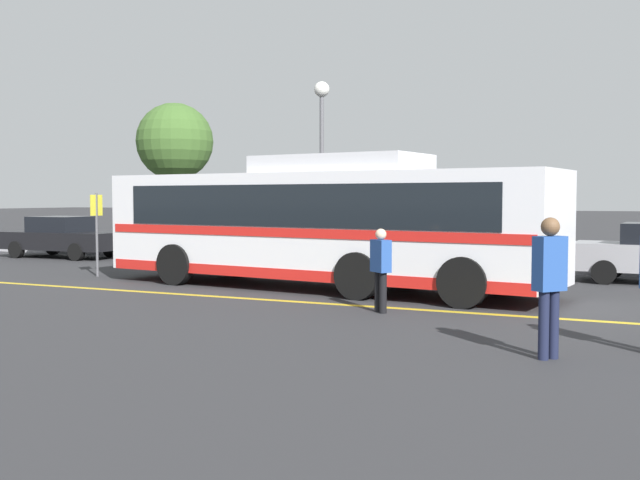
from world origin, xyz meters
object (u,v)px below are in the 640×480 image
bus_stop_sign (97,224)px  tree_0 (175,142)px  transit_bus (321,222)px  parked_car_2 (423,245)px  pedestrian_0 (381,265)px  pedestrian_1 (549,278)px  parked_car_0 (63,237)px  parked_car_1 (225,242)px  street_lamp (322,130)px

bus_stop_sign → tree_0: size_ratio=0.37×
transit_bus → tree_0: bearing=54.8°
parked_car_2 → pedestrian_0: bearing=7.5°
pedestrian_0 → pedestrian_1: size_ratio=0.83×
transit_bus → parked_car_0: size_ratio=2.61×
tree_0 → pedestrian_1: bearing=-42.8°
pedestrian_1 → bus_stop_sign: (-12.51, 5.64, 0.35)m
tree_0 → parked_car_1: bearing=-43.7°
parked_car_0 → parked_car_1: bearing=92.4°
pedestrian_1 → street_lamp: size_ratio=0.32×
parked_car_2 → tree_0: tree_0 is taller
transit_bus → parked_car_0: bearing=76.7°
transit_bus → bus_stop_sign: transit_bus is taller
transit_bus → pedestrian_1: transit_bus is taller
pedestrian_1 → tree_0: bearing=-93.3°
transit_bus → parked_car_2: size_ratio=2.74×
transit_bus → parked_car_1: transit_bus is taller
pedestrian_0 → bus_stop_sign: (-9.13, 2.79, 0.55)m
parked_car_1 → street_lamp: bearing=-54.1°
pedestrian_1 → parked_car_1: bearing=-92.8°
parked_car_0 → parked_car_2: (13.22, 0.06, 0.06)m
pedestrian_0 → parked_car_2: bearing=-39.9°
bus_stop_sign → street_lamp: bearing=-21.6°
street_lamp → pedestrian_1: bearing=-54.1°
tree_0 → pedestrian_0: bearing=-43.4°
pedestrian_1 → tree_0: (-17.45, 16.14, 3.39)m
parked_car_1 → tree_0: size_ratio=0.75×
parked_car_1 → parked_car_2: bearing=-92.0°
parked_car_0 → pedestrian_0: size_ratio=2.83×
parked_car_2 → parked_car_0: bearing=-93.0°
street_lamp → parked_car_0: bearing=-166.8°
parked_car_0 → tree_0: bearing=174.9°
pedestrian_0 → tree_0: bearing=-4.0°
pedestrian_0 → parked_car_0: bearing=12.8°
transit_bus → street_lamp: size_ratio=1.95×
pedestrian_0 → street_lamp: 11.46m
parked_car_2 → pedestrian_1: 11.28m
transit_bus → bus_stop_sign: 6.61m
bus_stop_sign → tree_0: bearing=32.2°
parked_car_0 → street_lamp: street_lamp is taller
transit_bus → pedestrian_0: bearing=-131.5°
parked_car_1 → pedestrian_1: 15.48m
parked_car_1 → bus_stop_sign: bearing=167.1°
parked_car_0 → street_lamp: 10.04m
pedestrian_0 → tree_0: size_ratio=0.26×
pedestrian_0 → street_lamp: street_lamp is taller
transit_bus → tree_0: (-11.55, 10.45, 2.92)m
parked_car_2 → street_lamp: bearing=-120.1°
pedestrian_0 → bus_stop_sign: 9.56m
parked_car_0 → pedestrian_0: bearing=63.6°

